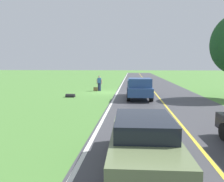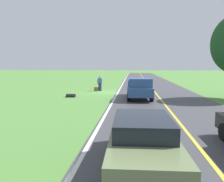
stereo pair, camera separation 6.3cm
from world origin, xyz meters
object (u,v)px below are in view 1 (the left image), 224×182
Objects in this scene: suitcase_carried at (96,89)px; hitchhiker_walking at (99,82)px; sedan_ahead_same_lane at (144,140)px; pickup_truck_passing at (139,88)px.

hitchhiker_walking is at bearing 100.86° from suitcase_carried.
hitchhiker_walking reaches higher than sedan_ahead_same_lane.
suitcase_carried is 7.23m from pickup_truck_passing.
hitchhiker_walking is 3.80× the size of suitcase_carried.
hitchhiker_walking is 6.98m from pickup_truck_passing.
hitchhiker_walking is 0.39× the size of sedan_ahead_same_lane.
pickup_truck_passing reaches higher than suitcase_carried.
pickup_truck_passing is 1.22× the size of sedan_ahead_same_lane.
hitchhiker_walking is at bearing -77.84° from sedan_ahead_same_lane.
pickup_truck_passing is (-4.27, 5.52, -0.01)m from hitchhiker_walking.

